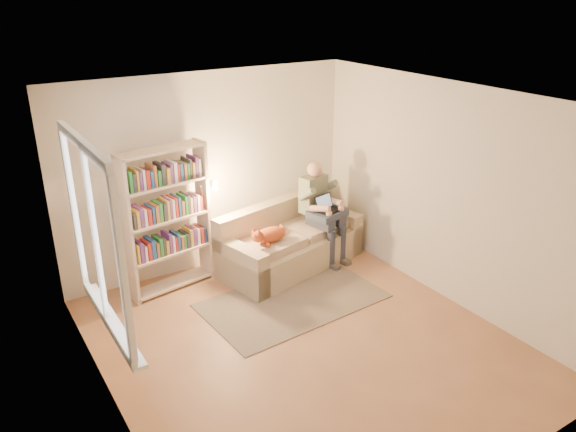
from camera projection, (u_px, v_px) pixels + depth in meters
floor at (305, 342)px, 6.05m from camera, size 4.50×4.50×0.00m
ceiling at (308, 101)px, 5.05m from camera, size 4.00×4.50×0.02m
wall_left at (103, 286)px, 4.56m from camera, size 0.02×4.50×2.60m
wall_right at (448, 195)px, 6.54m from camera, size 0.02×4.50×2.60m
wall_back at (209, 172)px, 7.30m from camera, size 4.00×0.02×2.60m
wall_front at (493, 347)px, 3.79m from camera, size 4.00×0.02×2.60m
window at (101, 267)px, 4.71m from camera, size 0.12×1.52×1.69m
sofa at (289, 244)px, 7.61m from camera, size 2.12×1.28×0.84m
person at (320, 206)px, 7.62m from camera, size 0.48×0.65×1.38m
cat at (269, 235)px, 7.09m from camera, size 0.63×0.32×0.24m
blanket at (325, 214)px, 7.54m from camera, size 0.53×0.47×0.08m
laptop at (325, 207)px, 7.51m from camera, size 0.34×0.31×0.25m
bookshelf at (167, 213)px, 6.77m from camera, size 1.24×0.44×1.83m
rug at (293, 300)px, 6.83m from camera, size 2.21×1.38×0.01m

